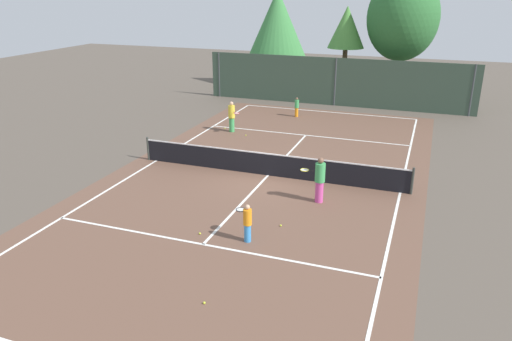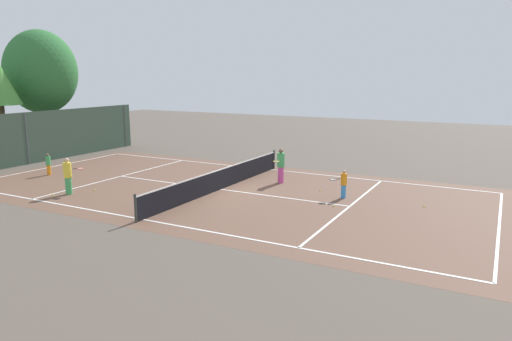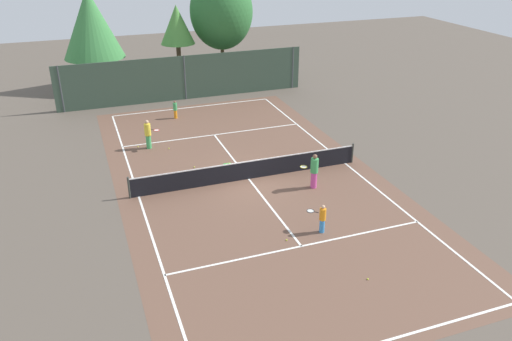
{
  "view_description": "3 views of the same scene",
  "coord_description": "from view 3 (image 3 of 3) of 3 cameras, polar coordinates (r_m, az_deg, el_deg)",
  "views": [
    {
      "loc": [
        6.22,
        -18.59,
        7.64
      ],
      "look_at": [
        0.19,
        -2.05,
        0.98
      ],
      "focal_mm": 34.35,
      "sensor_mm": 36.0,
      "label": 1
    },
    {
      "loc": [
        -18.68,
        -11.88,
        5.4
      ],
      "look_at": [
        0.45,
        -1.7,
        1.02
      ],
      "focal_mm": 33.06,
      "sensor_mm": 36.0,
      "label": 2
    },
    {
      "loc": [
        -7.55,
        -21.89,
        11.6
      ],
      "look_at": [
        -0.2,
        -1.64,
        1.25
      ],
      "focal_mm": 35.98,
      "sensor_mm": 36.0,
      "label": 3
    }
  ],
  "objects": [
    {
      "name": "ground_plane",
      "position": [
        25.89,
        -0.82,
        -0.95
      ],
      "size": [
        80.0,
        80.0,
        0.0
      ],
      "primitive_type": "plane",
      "color": "brown"
    },
    {
      "name": "court_surface",
      "position": [
        25.89,
        -0.82,
        -0.94
      ],
      "size": [
        13.0,
        25.0,
        0.01
      ],
      "color": "brown",
      "rests_on": "ground_plane"
    },
    {
      "name": "tennis_net",
      "position": [
        25.67,
        -0.83,
        0.07
      ],
      "size": [
        11.9,
        0.1,
        1.1
      ],
      "color": "#333833",
      "rests_on": "ground_plane"
    },
    {
      "name": "perimeter_fence",
      "position": [
        38.01,
        -7.91,
        10.17
      ],
      "size": [
        18.0,
        0.12,
        3.2
      ],
      "color": "#384C3D",
      "rests_on": "ground_plane"
    },
    {
      "name": "tree_0",
      "position": [
        41.6,
        -17.89,
        15.26
      ],
      "size": [
        4.55,
        4.55,
        7.47
      ],
      "color": "brown",
      "rests_on": "ground_plane"
    },
    {
      "name": "tree_1",
      "position": [
        40.92,
        -3.89,
        17.22
      ],
      "size": [
        4.77,
        5.06,
        8.5
      ],
      "color": "brown",
      "rests_on": "ground_plane"
    },
    {
      "name": "tree_2",
      "position": [
        39.53,
        -8.78,
        15.65
      ],
      "size": [
        2.53,
        2.53,
        6.39
      ],
      "color": "brown",
      "rests_on": "ground_plane"
    },
    {
      "name": "player_0",
      "position": [
        29.8,
        -11.91,
        4.0
      ],
      "size": [
        0.86,
        0.78,
        1.7
      ],
      "color": "#3FA559",
      "rests_on": "ground_plane"
    },
    {
      "name": "player_1",
      "position": [
        21.41,
        7.34,
        -5.27
      ],
      "size": [
        0.75,
        0.75,
        1.28
      ],
      "color": "#388CD8",
      "rests_on": "ground_plane"
    },
    {
      "name": "player_2",
      "position": [
        24.82,
        6.47,
        -0.02
      ],
      "size": [
        0.95,
        0.38,
        1.76
      ],
      "color": "#D14799",
      "rests_on": "ground_plane"
    },
    {
      "name": "player_3",
      "position": [
        34.41,
        -8.97,
        6.73
      ],
      "size": [
        0.26,
        0.26,
        1.2
      ],
      "color": "orange",
      "rests_on": "ground_plane"
    },
    {
      "name": "ball_crate",
      "position": [
        26.71,
        -3.13,
        0.32
      ],
      "size": [
        0.4,
        0.37,
        0.43
      ],
      "color": "green",
      "rests_on": "ground_plane"
    },
    {
      "name": "tennis_ball_0",
      "position": [
        29.78,
        -9.66,
        2.43
      ],
      "size": [
        0.07,
        0.07,
        0.07
      ],
      "primitive_type": "sphere",
      "color": "#CCE533",
      "rests_on": "ground_plane"
    },
    {
      "name": "tennis_ball_1",
      "position": [
        23.03,
        7.33,
        -4.71
      ],
      "size": [
        0.07,
        0.07,
        0.07
      ],
      "primitive_type": "sphere",
      "color": "#CCE533",
      "rests_on": "ground_plane"
    },
    {
      "name": "tennis_ball_2",
      "position": [
        21.05,
        3.42,
        -7.72
      ],
      "size": [
        0.07,
        0.07,
        0.07
      ],
      "primitive_type": "sphere",
      "color": "#CCE533",
      "rests_on": "ground_plane"
    },
    {
      "name": "tennis_ball_3",
      "position": [
        19.37,
        12.33,
        -11.7
      ],
      "size": [
        0.07,
        0.07,
        0.07
      ],
      "primitive_type": "sphere",
      "color": "#CCE533",
      "rests_on": "ground_plane"
    },
    {
      "name": "tennis_ball_4",
      "position": [
        26.19,
        -0.33,
        -0.54
      ],
      "size": [
        0.07,
        0.07,
        0.07
      ],
      "primitive_type": "sphere",
      "color": "#CCE533",
      "rests_on": "ground_plane"
    },
    {
      "name": "tennis_ball_5",
      "position": [
        30.39,
        -12.98,
        2.61
      ],
      "size": [
        0.07,
        0.07,
        0.07
      ],
      "primitive_type": "sphere",
      "color": "#CCE533",
      "rests_on": "ground_plane"
    },
    {
      "name": "tennis_ball_6",
      "position": [
        27.29,
        -6.88,
        0.39
      ],
      "size": [
        0.07,
        0.07,
        0.07
      ],
      "primitive_type": "sphere",
      "color": "#CCE533",
      "rests_on": "ground_plane"
    }
  ]
}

